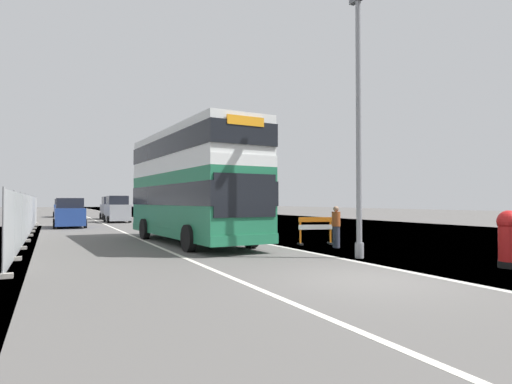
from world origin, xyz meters
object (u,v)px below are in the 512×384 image
at_px(red_pillar_postbox, 509,236).
at_px(pedestrian_at_kerb, 336,227).
at_px(double_decker_bus, 191,184).
at_px(car_far_side, 62,208).
at_px(roadworks_barrier, 315,228).
at_px(car_receding_mid, 117,210).
at_px(lamppost_foreground, 359,133).
at_px(car_receding_far, 111,209).
at_px(car_oncoming_near, 70,214).

relative_size(red_pillar_postbox, pedestrian_at_kerb, 0.96).
height_order(double_decker_bus, pedestrian_at_kerb, double_decker_bus).
xyz_separation_m(car_far_side, pedestrian_at_kerb, (8.93, -41.03, -0.17)).
xyz_separation_m(roadworks_barrier, car_far_side, (-8.88, 39.63, 0.28)).
bearing_deg(roadworks_barrier, double_decker_bus, 146.16).
xyz_separation_m(red_pillar_postbox, car_receding_mid, (-6.19, 31.58, 0.21)).
bearing_deg(car_receding_mid, car_far_side, 104.37).
xyz_separation_m(double_decker_bus, red_pillar_postbox, (5.88, -10.70, -1.75)).
height_order(double_decker_bus, car_far_side, double_decker_bus).
relative_size(car_receding_mid, car_far_side, 0.95).
bearing_deg(car_far_side, double_decker_bus, -83.24).
distance_m(lamppost_foreground, car_receding_far, 35.54).
distance_m(roadworks_barrier, car_receding_far, 31.35).
bearing_deg(car_oncoming_near, car_receding_far, 71.82).
bearing_deg(car_far_side, pedestrian_at_kerb, -77.72).
distance_m(roadworks_barrier, car_receding_mid, 24.42).
height_order(lamppost_foreground, red_pillar_postbox, lamppost_foreground).
height_order(car_receding_far, car_far_side, car_receding_far).
distance_m(lamppost_foreground, car_receding_mid, 28.56).
xyz_separation_m(double_decker_bus, roadworks_barrier, (4.55, -3.05, -1.90)).
height_order(car_oncoming_near, car_far_side, car_far_side).
bearing_deg(car_receding_far, roadworks_barrier, -81.71).
bearing_deg(double_decker_bus, car_oncoming_near, 106.89).
distance_m(double_decker_bus, lamppost_foreground, 8.18).
xyz_separation_m(lamppost_foreground, car_far_side, (-7.77, 43.86, -3.09)).
bearing_deg(pedestrian_at_kerb, lamppost_foreground, -112.39).
distance_m(car_oncoming_near, car_receding_mid, 7.59).
bearing_deg(pedestrian_at_kerb, roadworks_barrier, 92.05).
distance_m(double_decker_bus, car_oncoming_near, 15.23).
relative_size(double_decker_bus, car_oncoming_near, 2.47).
bearing_deg(car_far_side, car_oncoming_near, -90.17).
bearing_deg(double_decker_bus, car_receding_far, 89.94).
bearing_deg(red_pillar_postbox, roadworks_barrier, 99.83).
relative_size(lamppost_foreground, car_far_side, 1.91).
height_order(lamppost_foreground, car_receding_far, lamppost_foreground).
bearing_deg(red_pillar_postbox, pedestrian_at_kerb, 101.53).
height_order(red_pillar_postbox, pedestrian_at_kerb, pedestrian_at_kerb).
distance_m(double_decker_bus, red_pillar_postbox, 12.33).
height_order(double_decker_bus, red_pillar_postbox, double_decker_bus).
bearing_deg(car_receding_mid, car_receding_far, 87.27).
height_order(roadworks_barrier, pedestrian_at_kerb, pedestrian_at_kerb).
height_order(red_pillar_postbox, car_far_side, car_far_side).
bearing_deg(roadworks_barrier, pedestrian_at_kerb, -87.95).
relative_size(car_far_side, pedestrian_at_kerb, 2.74).
bearing_deg(double_decker_bus, car_receding_mid, 90.85).
relative_size(lamppost_foreground, red_pillar_postbox, 5.42).
distance_m(car_receding_far, pedestrian_at_kerb, 32.74).
bearing_deg(pedestrian_at_kerb, car_far_side, 102.28).
height_order(roadworks_barrier, car_receding_far, car_receding_far).
bearing_deg(car_receding_far, red_pillar_postbox, -81.40).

